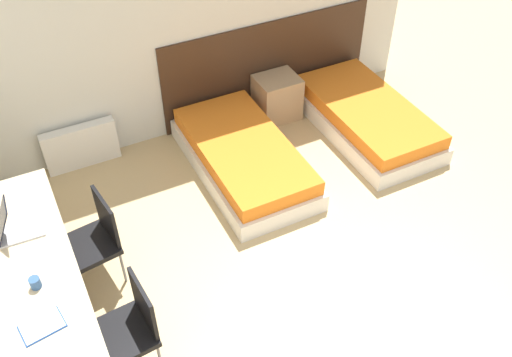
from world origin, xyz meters
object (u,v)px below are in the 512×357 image
at_px(nightstand, 277,97).
at_px(laptop, 14,228).
at_px(bed_near_door, 366,118).
at_px(bed_near_window, 244,157).
at_px(chair_near_laptop, 94,238).
at_px(chair_near_notebook, 129,326).

height_order(nightstand, laptop, laptop).
bearing_deg(bed_near_door, bed_near_window, 180.00).
bearing_deg(bed_near_door, chair_near_laptop, -168.30).
bearing_deg(chair_near_laptop, bed_near_door, 3.92).
xyz_separation_m(bed_near_window, bed_near_door, (1.59, 0.00, 0.00)).
bearing_deg(chair_near_laptop, bed_near_window, 13.75).
relative_size(nightstand, chair_near_laptop, 0.62).
height_order(bed_near_window, bed_near_door, same).
distance_m(chair_near_notebook, laptop, 1.22).
xyz_separation_m(chair_near_notebook, laptop, (-0.56, 1.02, 0.36)).
distance_m(nightstand, chair_near_notebook, 3.52).
height_order(bed_near_window, chair_near_laptop, chair_near_laptop).
bearing_deg(bed_near_window, chair_near_notebook, -136.44).
bearing_deg(bed_near_door, laptop, -170.52).
height_order(bed_near_door, chair_near_notebook, chair_near_notebook).
xyz_separation_m(nightstand, laptop, (-3.12, -1.39, 0.56)).
distance_m(bed_near_door, laptop, 4.02).
xyz_separation_m(bed_near_door, laptop, (-3.91, -0.65, 0.65)).
bearing_deg(chair_near_notebook, bed_near_door, 21.82).
distance_m(bed_near_window, laptop, 2.49).
bearing_deg(laptop, bed_near_window, 18.13).
xyz_separation_m(chair_near_laptop, chair_near_notebook, (0.00, -0.98, 0.00)).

